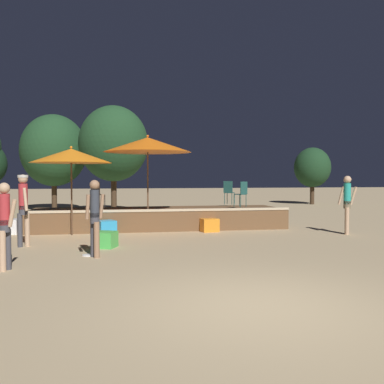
{
  "coord_description": "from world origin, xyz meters",
  "views": [
    {
      "loc": [
        -2.0,
        -5.73,
        1.85
      ],
      "look_at": [
        0.0,
        5.47,
        1.43
      ],
      "focal_mm": 40.0,
      "sensor_mm": 36.0,
      "label": 1
    }
  ],
  "objects_px": {
    "bistro_chair_2": "(97,192)",
    "background_tree_4": "(54,151)",
    "patio_umbrella_0": "(148,145)",
    "bistro_chair_1": "(242,192)",
    "person_3": "(95,215)",
    "frisbee_disc": "(87,255)",
    "background_tree_1": "(312,168)",
    "person_2": "(347,202)",
    "patio_umbrella_1": "(71,156)",
    "bistro_chair_0": "(229,190)",
    "background_tree_0": "(114,144)",
    "person_0": "(23,205)",
    "cube_seat_3": "(106,228)",
    "person_1": "(5,223)",
    "cube_seat_2": "(11,226)",
    "cube_seat_0": "(209,225)",
    "cube_seat_1": "(105,240)"
  },
  "relations": [
    {
      "from": "bistro_chair_2",
      "to": "background_tree_4",
      "type": "xyz_separation_m",
      "value": [
        -2.64,
        8.93,
        1.93
      ]
    },
    {
      "from": "patio_umbrella_0",
      "to": "bistro_chair_1",
      "type": "distance_m",
      "value": 3.69
    },
    {
      "from": "person_3",
      "to": "patio_umbrella_0",
      "type": "bearing_deg",
      "value": -48.1
    },
    {
      "from": "frisbee_disc",
      "to": "patio_umbrella_0",
      "type": "bearing_deg",
      "value": 67.65
    },
    {
      "from": "bistro_chair_1",
      "to": "background_tree_1",
      "type": "relative_size",
      "value": 0.24
    },
    {
      "from": "person_2",
      "to": "patio_umbrella_1",
      "type": "bearing_deg",
      "value": -70.41
    },
    {
      "from": "person_2",
      "to": "bistro_chair_1",
      "type": "relative_size",
      "value": 2.07
    },
    {
      "from": "bistro_chair_0",
      "to": "background_tree_0",
      "type": "bearing_deg",
      "value": -17.41
    },
    {
      "from": "frisbee_disc",
      "to": "person_0",
      "type": "bearing_deg",
      "value": 136.55
    },
    {
      "from": "person_0",
      "to": "person_3",
      "type": "height_order",
      "value": "person_0"
    },
    {
      "from": "frisbee_disc",
      "to": "bistro_chair_2",
      "type": "bearing_deg",
      "value": 89.85
    },
    {
      "from": "cube_seat_3",
      "to": "person_1",
      "type": "xyz_separation_m",
      "value": [
        -1.83,
        -4.84,
        0.71
      ]
    },
    {
      "from": "bistro_chair_0",
      "to": "background_tree_1",
      "type": "bearing_deg",
      "value": -94.34
    },
    {
      "from": "bistro_chair_0",
      "to": "background_tree_0",
      "type": "relative_size",
      "value": 0.17
    },
    {
      "from": "cube_seat_2",
      "to": "background_tree_1",
      "type": "bearing_deg",
      "value": 36.41
    },
    {
      "from": "person_2",
      "to": "cube_seat_2",
      "type": "bearing_deg",
      "value": -72.14
    },
    {
      "from": "bistro_chair_0",
      "to": "background_tree_1",
      "type": "relative_size",
      "value": 0.24
    },
    {
      "from": "person_2",
      "to": "background_tree_0",
      "type": "relative_size",
      "value": 0.35
    },
    {
      "from": "cube_seat_0",
      "to": "person_1",
      "type": "distance_m",
      "value": 7.32
    },
    {
      "from": "cube_seat_0",
      "to": "bistro_chair_0",
      "type": "bearing_deg",
      "value": 58.99
    },
    {
      "from": "cube_seat_0",
      "to": "background_tree_0",
      "type": "bearing_deg",
      "value": 112.18
    },
    {
      "from": "cube_seat_1",
      "to": "bistro_chair_0",
      "type": "height_order",
      "value": "bistro_chair_0"
    },
    {
      "from": "cube_seat_3",
      "to": "bistro_chair_1",
      "type": "xyz_separation_m",
      "value": [
        4.68,
        0.8,
        1.08
      ]
    },
    {
      "from": "person_0",
      "to": "person_3",
      "type": "distance_m",
      "value": 2.64
    },
    {
      "from": "background_tree_1",
      "to": "bistro_chair_2",
      "type": "bearing_deg",
      "value": -139.95
    },
    {
      "from": "bistro_chair_0",
      "to": "background_tree_4",
      "type": "bearing_deg",
      "value": -11.71
    },
    {
      "from": "patio_umbrella_0",
      "to": "cube_seat_1",
      "type": "distance_m",
      "value": 4.26
    },
    {
      "from": "patio_umbrella_0",
      "to": "background_tree_0",
      "type": "xyz_separation_m",
      "value": [
        -1.15,
        7.41,
        0.57
      ]
    },
    {
      "from": "bistro_chair_0",
      "to": "frisbee_disc",
      "type": "height_order",
      "value": "bistro_chair_0"
    },
    {
      "from": "bistro_chair_0",
      "to": "bistro_chair_2",
      "type": "xyz_separation_m",
      "value": [
        -4.94,
        -0.91,
        0.0
      ]
    },
    {
      "from": "cube_seat_0",
      "to": "bistro_chair_2",
      "type": "bearing_deg",
      "value": 162.84
    },
    {
      "from": "cube_seat_0",
      "to": "person_2",
      "type": "distance_m",
      "value": 4.51
    },
    {
      "from": "person_2",
      "to": "bistro_chair_2",
      "type": "xyz_separation_m",
      "value": [
        -7.9,
        2.57,
        0.26
      ]
    },
    {
      "from": "cube_seat_3",
      "to": "background_tree_1",
      "type": "distance_m",
      "value": 18.34
    },
    {
      "from": "cube_seat_1",
      "to": "frisbee_disc",
      "type": "relative_size",
      "value": 2.77
    },
    {
      "from": "patio_umbrella_0",
      "to": "cube_seat_0",
      "type": "height_order",
      "value": "patio_umbrella_0"
    },
    {
      "from": "patio_umbrella_0",
      "to": "bistro_chair_1",
      "type": "relative_size",
      "value": 3.58
    },
    {
      "from": "bistro_chair_1",
      "to": "background_tree_1",
      "type": "bearing_deg",
      "value": -159.13
    },
    {
      "from": "person_2",
      "to": "background_tree_1",
      "type": "bearing_deg",
      "value": -173.32
    },
    {
      "from": "person_1",
      "to": "bistro_chair_1",
      "type": "relative_size",
      "value": 1.92
    },
    {
      "from": "patio_umbrella_0",
      "to": "person_1",
      "type": "xyz_separation_m",
      "value": [
        -3.19,
        -5.44,
        -1.96
      ]
    },
    {
      "from": "patio_umbrella_1",
      "to": "background_tree_4",
      "type": "height_order",
      "value": "background_tree_4"
    },
    {
      "from": "cube_seat_3",
      "to": "person_2",
      "type": "relative_size",
      "value": 0.37
    },
    {
      "from": "patio_umbrella_1",
      "to": "person_3",
      "type": "bearing_deg",
      "value": -77.16
    },
    {
      "from": "background_tree_0",
      "to": "cube_seat_0",
      "type": "bearing_deg",
      "value": -67.82
    },
    {
      "from": "cube_seat_0",
      "to": "background_tree_1",
      "type": "relative_size",
      "value": 0.17
    },
    {
      "from": "background_tree_4",
      "to": "person_2",
      "type": "bearing_deg",
      "value": -47.5
    },
    {
      "from": "person_1",
      "to": "background_tree_4",
      "type": "height_order",
      "value": "background_tree_4"
    },
    {
      "from": "cube_seat_0",
      "to": "cube_seat_1",
      "type": "xyz_separation_m",
      "value": [
        -3.34,
        -2.69,
        -0.01
      ]
    },
    {
      "from": "cube_seat_0",
      "to": "bistro_chair_0",
      "type": "height_order",
      "value": "bistro_chair_0"
    }
  ]
}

